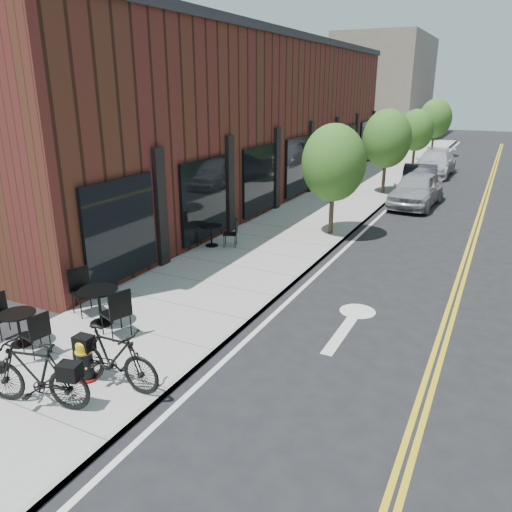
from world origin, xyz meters
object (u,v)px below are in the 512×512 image
Objects in this scene: fire_hydrant at (85,360)px; bicycle_left at (35,374)px; bistro_set_b at (18,324)px; parked_car_b at (419,181)px; parked_car_c at (434,163)px; parked_car_a at (416,189)px; bicycle_right at (113,357)px; bistro_set_c at (211,233)px; bistro_set_a at (99,301)px.

bicycle_left reaches higher than fire_hydrant.
bistro_set_b is 0.38× the size of parked_car_b.
parked_car_b is at bearing 159.14° from bicycle_left.
bistro_set_b is 0.34× the size of parked_car_c.
bicycle_left is 0.44× the size of parked_car_a.
bicycle_left is 2.36m from bistro_set_b.
bicycle_left reaches higher than bicycle_right.
parked_car_c reaches higher than bistro_set_b.
parked_car_b is at bearing -86.98° from parked_car_c.
fire_hydrant is 17.40m from parked_car_a.
parked_car_c is at bearing 54.59° from bistro_set_c.
bistro_set_a is 15.91m from parked_car_a.
fire_hydrant is 0.63m from bicycle_right.
parked_car_a reaches higher than parked_car_b.
parked_car_c reaches higher than bistro_set_a.
bistro_set_b is at bearing -136.19° from bicycle_left.
bistro_set_b is 0.39× the size of parked_car_a.
fire_hydrant is 19.56m from parked_car_b.
bistro_set_a is 5.99m from bistro_set_c.
bicycle_left is at bearing -45.69° from bistro_set_a.
bicycle_right is 0.42× the size of parked_car_b.
bistro_set_a is (-1.34, 1.80, 0.15)m from fire_hydrant.
bicycle_left reaches higher than bistro_set_c.
bicycle_right is 17.24m from parked_car_a.
bicycle_right is at bearing -21.30° from bistro_set_a.
parked_car_a reaches higher than bistro_set_b.
fire_hydrant is 0.43× the size of bicycle_right.
bistro_set_c is (-2.72, 7.67, -0.11)m from bicycle_right.
bicycle_left is 0.96× the size of bistro_set_a.
bicycle_left is at bearing 140.93° from bicycle_right.
bicycle_left is 1.14× the size of bistro_set_c.
bistro_set_c is 12.54m from parked_car_b.
bistro_set_a reaches higher than bistro_set_b.
parked_car_c reaches higher than fire_hydrant.
bicycle_right is (0.60, 0.07, 0.18)m from fire_hydrant.
bistro_set_a is at bearing -101.61° from parked_car_a.
parked_car_b is at bearing 87.25° from bistro_set_b.
fire_hydrant is at bearing -95.83° from parked_car_a.
bistro_set_c is 10.62m from parked_car_a.
bistro_set_b is at bearing 166.33° from fire_hydrant.
bistro_set_a reaches higher than bistro_set_c.
parked_car_b is at bearing 99.50° from parked_car_a.
fire_hydrant is 8.02m from bistro_set_c.
bistro_set_a is at bearing -97.28° from parked_car_c.
bistro_set_b is (-1.98, 1.27, -0.13)m from bicycle_left.
bicycle_left is 18.32m from parked_car_a.
parked_car_a is (2.73, 17.18, 0.25)m from fire_hydrant.
bistro_set_c is at bearing 101.24° from fire_hydrant.
parked_car_c is (-0.21, 6.57, -0.01)m from parked_car_b.
bistro_set_a is 18.01m from parked_car_b.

